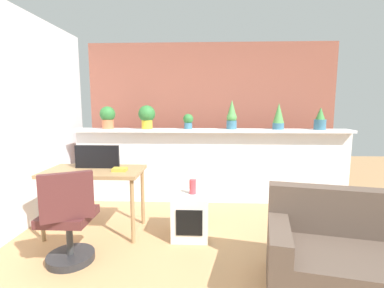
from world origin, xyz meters
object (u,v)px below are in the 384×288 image
at_px(potted_plant_0, 108,117).
at_px(potted_plant_2, 188,121).
at_px(potted_plant_3, 232,116).
at_px(potted_plant_5, 320,120).
at_px(couch, 374,265).
at_px(vase_on_shelf, 193,187).
at_px(side_cube_shelf, 190,216).
at_px(office_chair, 69,225).
at_px(book_on_desk, 120,169).
at_px(potted_plant_4, 279,116).
at_px(potted_plant_1, 147,116).
at_px(desk, 94,177).
at_px(tv_monitor, 97,157).

height_order(potted_plant_0, potted_plant_2, potted_plant_0).
distance_m(potted_plant_3, potted_plant_5, 1.28).
height_order(potted_plant_3, couch, potted_plant_3).
xyz_separation_m(potted_plant_0, potted_plant_3, (1.87, -0.00, 0.01)).
relative_size(potted_plant_3, vase_on_shelf, 2.64).
bearing_deg(side_cube_shelf, office_chair, -151.32).
distance_m(potted_plant_0, potted_plant_2, 1.22).
distance_m(potted_plant_2, potted_plant_5, 1.93).
relative_size(vase_on_shelf, book_on_desk, 1.04).
relative_size(potted_plant_4, couch, 0.23).
height_order(potted_plant_2, book_on_desk, potted_plant_2).
distance_m(potted_plant_4, couch, 2.39).
bearing_deg(potted_plant_1, potted_plant_2, 3.99).
bearing_deg(potted_plant_1, potted_plant_0, 177.69).
distance_m(potted_plant_3, book_on_desk, 1.86).
bearing_deg(potted_plant_0, potted_plant_4, -0.16).
relative_size(office_chair, vase_on_shelf, 5.57).
distance_m(potted_plant_2, book_on_desk, 1.45).
bearing_deg(potted_plant_1, book_on_desk, -94.54).
relative_size(potted_plant_0, potted_plant_1, 0.96).
bearing_deg(vase_on_shelf, desk, 176.79).
height_order(potted_plant_3, tv_monitor, potted_plant_3).
distance_m(potted_plant_0, desk, 1.29).
bearing_deg(office_chair, potted_plant_4, 37.12).
bearing_deg(potted_plant_0, potted_plant_3, -0.06).
height_order(potted_plant_1, book_on_desk, potted_plant_1).
bearing_deg(potted_plant_0, side_cube_shelf, -42.02).
relative_size(potted_plant_4, vase_on_shelf, 2.36).
distance_m(potted_plant_3, couch, 2.55).
bearing_deg(potted_plant_5, couch, -100.44).
relative_size(potted_plant_2, potted_plant_5, 0.69).
height_order(potted_plant_0, office_chair, potted_plant_0).
bearing_deg(potted_plant_3, potted_plant_5, -1.24).
bearing_deg(potted_plant_4, potted_plant_1, -179.49).
xyz_separation_m(tv_monitor, book_on_desk, (0.30, -0.13, -0.12)).
distance_m(potted_plant_0, book_on_desk, 1.37).
bearing_deg(tv_monitor, side_cube_shelf, -8.39).
distance_m(potted_plant_0, potted_plant_4, 2.55).
bearing_deg(potted_plant_3, vase_on_shelf, -114.62).
xyz_separation_m(potted_plant_1, tv_monitor, (-0.39, -0.99, -0.44)).
height_order(book_on_desk, couch, couch).
height_order(potted_plant_1, side_cube_shelf, potted_plant_1).
relative_size(potted_plant_4, side_cube_shelf, 0.77).
bearing_deg(potted_plant_3, potted_plant_1, -178.98).
bearing_deg(tv_monitor, book_on_desk, -23.92).
relative_size(desk, vase_on_shelf, 6.73).
relative_size(desk, couch, 0.65).
distance_m(side_cube_shelf, vase_on_shelf, 0.33).
bearing_deg(couch, tv_monitor, 155.88).
xyz_separation_m(potted_plant_0, potted_plant_5, (3.14, -0.03, -0.04)).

